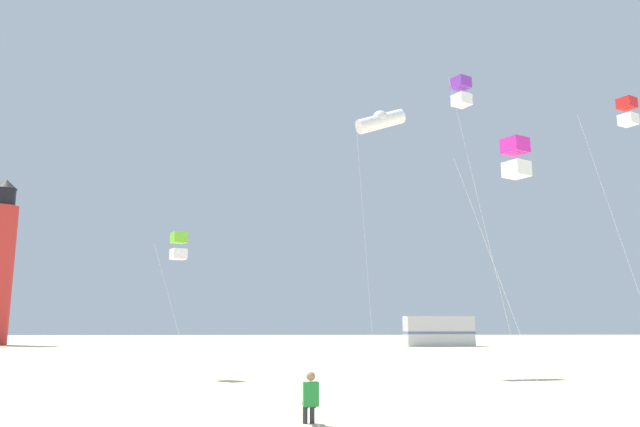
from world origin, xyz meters
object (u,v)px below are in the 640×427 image
Objects in this scene: kite_box_magenta at (516,158)px; kite_box_scarlet at (627,112)px; kite_tube_white at (380,121)px; kite_box_violet at (461,92)px; kite_box_lime at (179,246)px; kite_flyer_standing at (310,397)px; rv_van_silver at (438,331)px.

kite_box_scarlet is at bearing 42.35° from kite_box_magenta.
kite_tube_white is (-2.43, 10.82, 4.84)m from kite_box_magenta.
kite_box_violet reaches higher than kite_box_scarlet.
kite_box_lime is (-11.45, 3.36, -5.69)m from kite_box_violet.
kite_box_violet is 0.94× the size of kite_tube_white.
kite_flyer_standing is 45.60m from rv_van_silver.
kite_box_magenta reaches higher than kite_box_lime.
kite_flyer_standing is 14.62m from kite_box_violet.
kite_box_lime is 19.45m from kite_box_scarlet.
kite_box_lime is at bearing 172.68° from kite_box_scarlet.
kite_box_violet is at bearing -64.64° from kite_tube_white.
kite_box_lime is 11.13m from kite_tube_white.
kite_box_lime is 0.92× the size of rv_van_silver.
kite_box_magenta is at bearing -38.09° from kite_box_lime.
rv_van_silver is at bearing 60.50° from kite_box_lime.
kite_box_scarlet is 1.73× the size of rv_van_silver.
kite_flyer_standing is at bearing -155.86° from kite_box_magenta.
kite_box_scarlet is at bearing -7.32° from kite_box_lime.
kite_flyer_standing is 0.09× the size of kite_tube_white.
kite_box_violet is at bearing -133.46° from kite_flyer_standing.
kite_tube_white is 10.56m from kite_box_scarlet.
kite_box_violet reaches higher than kite_box_magenta.
kite_tube_white is at bearing 11.97° from kite_box_lime.
kite_box_scarlet is at bearing -152.27° from kite_flyer_standing.
kite_box_scarlet is 35.82m from rv_van_silver.
kite_box_scarlet is (7.17, 6.54, 3.83)m from kite_box_magenta.
kite_box_violet is (0.07, 5.56, 4.22)m from kite_box_magenta.
kite_box_magenta is 0.64× the size of kite_box_violet.
kite_box_magenta is 14.54m from kite_box_lime.
kite_box_lime is 37.21m from rv_van_silver.
kite_tube_white is (-2.49, 5.26, 0.63)m from kite_box_violet.
kite_box_scarlet is at bearing -24.05° from kite_tube_white.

